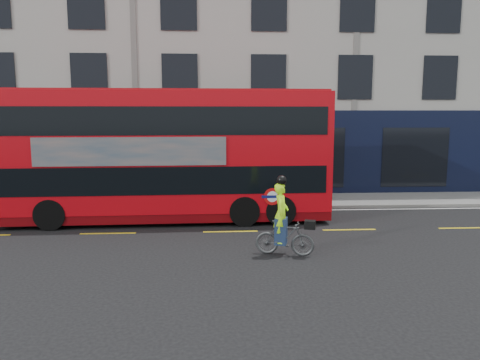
{
  "coord_description": "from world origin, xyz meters",
  "views": [
    {
      "loc": [
        3.42,
        -13.55,
        3.92
      ],
      "look_at": [
        4.39,
        2.61,
        1.56
      ],
      "focal_mm": 35.0,
      "sensor_mm": 36.0,
      "label": 1
    }
  ],
  "objects": [
    {
      "name": "cyclist",
      "position": [
        5.36,
        -1.13,
        0.75
      ],
      "size": [
        1.69,
        0.9,
        2.23
      ],
      "rotation": [
        0.0,
        0.0,
        -0.29
      ],
      "color": "#484B4D",
      "rests_on": "ground"
    },
    {
      "name": "kerb",
      "position": [
        0.0,
        5.0,
        0.07
      ],
      "size": [
        60.0,
        0.12,
        0.13
      ],
      "primitive_type": "cube",
      "color": "gray",
      "rests_on": "ground"
    },
    {
      "name": "pavement",
      "position": [
        0.0,
        6.5,
        0.06
      ],
      "size": [
        60.0,
        3.0,
        0.12
      ],
      "primitive_type": "cube",
      "color": "gray",
      "rests_on": "ground"
    },
    {
      "name": "ground",
      "position": [
        0.0,
        0.0,
        0.0
      ],
      "size": [
        120.0,
        120.0,
        0.0
      ],
      "primitive_type": "plane",
      "color": "black",
      "rests_on": "ground"
    },
    {
      "name": "lane_dashes",
      "position": [
        0.0,
        1.5,
        0.0
      ],
      "size": [
        58.0,
        0.12,
        0.01
      ],
      "primitive_type": null,
      "color": "gold",
      "rests_on": "ground"
    },
    {
      "name": "road_edge_line",
      "position": [
        0.0,
        4.7,
        0.0
      ],
      "size": [
        58.0,
        0.1,
        0.01
      ],
      "primitive_type": "cube",
      "color": "silver",
      "rests_on": "ground"
    },
    {
      "name": "bus",
      "position": [
        1.79,
        3.36,
        2.41
      ],
      "size": [
        11.72,
        2.93,
        4.7
      ],
      "rotation": [
        0.0,
        0.0,
        0.02
      ],
      "color": "red",
      "rests_on": "ground"
    },
    {
      "name": "building_terrace",
      "position": [
        0.0,
        12.94,
        7.49
      ],
      "size": [
        50.0,
        10.07,
        15.0
      ],
      "color": "#ABA9A1",
      "rests_on": "ground"
    }
  ]
}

